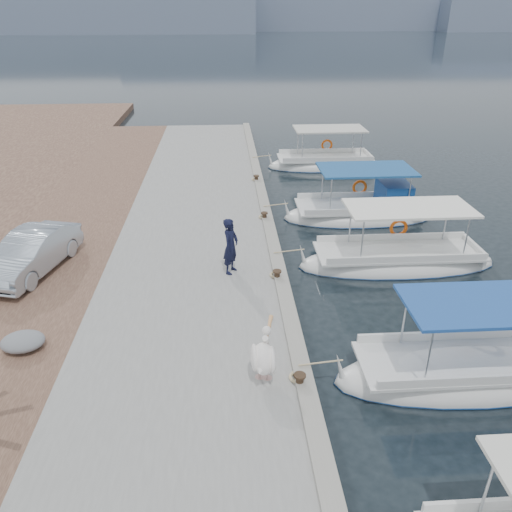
{
  "coord_description": "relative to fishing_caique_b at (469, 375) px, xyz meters",
  "views": [
    {
      "loc": [
        -1.93,
        -12.33,
        8.3
      ],
      "look_at": [
        -1.0,
        1.83,
        1.2
      ],
      "focal_mm": 35.0,
      "sensor_mm": 36.0,
      "label": 1
    }
  ],
  "objects": [
    {
      "name": "quay_curb",
      "position": [
        -4.2,
        7.95,
        0.44
      ],
      "size": [
        0.44,
        40.0,
        0.12
      ],
      "primitive_type": "cube",
      "color": "gray",
      "rests_on": "concrete_quay"
    },
    {
      "name": "fishing_caique_c",
      "position": [
        0.16,
        6.1,
        -0.0
      ],
      "size": [
        7.11,
        2.25,
        2.83
      ],
      "color": "silver",
      "rests_on": "ground"
    },
    {
      "name": "cobblestone_strip",
      "position": [
        -11.98,
        7.95,
        0.13
      ],
      "size": [
        4.0,
        40.0,
        0.5
      ],
      "primitive_type": "cube",
      "color": "brown",
      "rests_on": "ground"
    },
    {
      "name": "ground",
      "position": [
        -3.98,
        2.95,
        -0.12
      ],
      "size": [
        400.0,
        400.0,
        0.0
      ],
      "primitive_type": "plane",
      "color": "black",
      "rests_on": "ground"
    },
    {
      "name": "tarp_bundle",
      "position": [
        -11.15,
        1.33,
        0.58
      ],
      "size": [
        1.1,
        0.9,
        0.4
      ],
      "primitive_type": "ellipsoid",
      "color": "slate",
      "rests_on": "cobblestone_strip"
    },
    {
      "name": "pelican",
      "position": [
        -5.13,
        -0.21,
        0.99
      ],
      "size": [
        0.72,
        1.54,
        1.18
      ],
      "color": "tan",
      "rests_on": "concrete_quay"
    },
    {
      "name": "parked_car",
      "position": [
        -12.23,
        5.57,
        1.04
      ],
      "size": [
        2.41,
        4.27,
        1.33
      ],
      "primitive_type": "imported",
      "rotation": [
        0.0,
        0.0,
        -0.26
      ],
      "color": "#A4B0BC",
      "rests_on": "cobblestone_strip"
    },
    {
      "name": "mooring_bollards",
      "position": [
        -4.33,
        4.45,
        0.57
      ],
      "size": [
        0.28,
        20.28,
        0.33
      ],
      "color": "black",
      "rests_on": "concrete_quay"
    },
    {
      "name": "distant_hills",
      "position": [
        25.63,
        204.45,
        7.49
      ],
      "size": [
        330.0,
        60.0,
        18.0
      ],
      "color": "slate",
      "rests_on": "ground"
    },
    {
      "name": "fishing_caique_d",
      "position": [
        -0.0,
        10.63,
        0.07
      ],
      "size": [
        6.57,
        2.54,
        2.83
      ],
      "color": "silver",
      "rests_on": "ground"
    },
    {
      "name": "concrete_quay",
      "position": [
        -6.98,
        7.95,
        0.13
      ],
      "size": [
        6.0,
        40.0,
        0.5
      ],
      "primitive_type": "cube",
      "color": "gray",
      "rests_on": "ground"
    },
    {
      "name": "fisherman",
      "position": [
        -5.78,
        5.08,
        1.31
      ],
      "size": [
        0.7,
        0.81,
        1.87
      ],
      "primitive_type": "imported",
      "rotation": [
        0.0,
        0.0,
        1.11
      ],
      "color": "black",
      "rests_on": "concrete_quay"
    },
    {
      "name": "fishing_caique_e",
      "position": [
        -0.11,
        18.42,
        -0.0
      ],
      "size": [
        6.57,
        2.37,
        2.83
      ],
      "color": "silver",
      "rests_on": "ground"
    },
    {
      "name": "fishing_caique_b",
      "position": [
        0.0,
        0.0,
        0.0
      ],
      "size": [
        6.79,
        2.19,
        2.83
      ],
      "color": "silver",
      "rests_on": "ground"
    }
  ]
}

